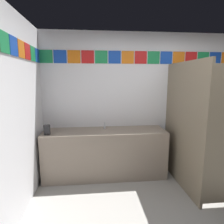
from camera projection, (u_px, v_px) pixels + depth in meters
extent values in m
cube|color=silver|center=(151.00, 103.00, 3.63)|extent=(4.01, 0.08, 2.53)
cube|color=#1E8C4C|center=(46.00, 56.00, 3.26)|extent=(0.22, 0.01, 0.22)
cube|color=#1947B7|center=(60.00, 57.00, 3.28)|extent=(0.22, 0.01, 0.22)
cube|color=orange|center=(74.00, 57.00, 3.30)|extent=(0.22, 0.01, 0.22)
cube|color=red|center=(88.00, 57.00, 3.33)|extent=(0.22, 0.01, 0.22)
cube|color=#1E8C4C|center=(101.00, 57.00, 3.35)|extent=(0.22, 0.01, 0.22)
cube|color=#1947B7|center=(115.00, 57.00, 3.37)|extent=(0.22, 0.01, 0.22)
cube|color=orange|center=(128.00, 57.00, 3.40)|extent=(0.22, 0.01, 0.22)
cube|color=red|center=(141.00, 57.00, 3.42)|extent=(0.22, 0.01, 0.22)
cube|color=#1E8C4C|center=(154.00, 58.00, 3.44)|extent=(0.22, 0.01, 0.22)
cube|color=#1947B7|center=(166.00, 58.00, 3.46)|extent=(0.22, 0.01, 0.22)
cube|color=orange|center=(179.00, 58.00, 3.49)|extent=(0.22, 0.01, 0.22)
cube|color=red|center=(191.00, 58.00, 3.51)|extent=(0.22, 0.01, 0.22)
cube|color=#1E8C4C|center=(203.00, 58.00, 3.53)|extent=(0.22, 0.01, 0.22)
cube|color=#1947B7|center=(215.00, 58.00, 3.56)|extent=(0.22, 0.01, 0.22)
cube|color=#1E8C4C|center=(5.00, 42.00, 1.97)|extent=(0.01, 0.22, 0.22)
cube|color=#1947B7|center=(14.00, 46.00, 2.20)|extent=(0.01, 0.22, 0.22)
cube|color=orange|center=(21.00, 49.00, 2.44)|extent=(0.01, 0.22, 0.22)
cube|color=red|center=(28.00, 52.00, 2.67)|extent=(0.01, 0.22, 0.22)
cube|color=#1E8C4C|center=(33.00, 54.00, 2.90)|extent=(0.01, 0.22, 0.22)
cube|color=#1947B7|center=(37.00, 56.00, 3.14)|extent=(0.01, 0.22, 0.22)
cube|color=gray|center=(105.00, 153.00, 3.38)|extent=(2.10, 0.56, 0.83)
cube|color=gray|center=(104.00, 129.00, 3.57)|extent=(2.10, 0.03, 0.08)
cylinder|color=white|center=(105.00, 134.00, 3.29)|extent=(0.34, 0.34, 0.10)
cylinder|color=silver|center=(104.00, 127.00, 3.41)|extent=(0.04, 0.04, 0.05)
cylinder|color=silver|center=(105.00, 124.00, 3.35)|extent=(0.02, 0.06, 0.09)
cube|color=black|center=(47.00, 130.00, 3.05)|extent=(0.09, 0.07, 0.16)
cylinder|color=black|center=(47.00, 134.00, 3.01)|extent=(0.02, 0.02, 0.03)
cube|color=#726651|center=(183.00, 125.00, 3.02)|extent=(0.04, 1.32, 1.97)
cylinder|color=silver|center=(208.00, 130.00, 2.38)|extent=(0.02, 0.02, 0.10)
cylinder|color=white|center=(201.00, 165.00, 3.39)|extent=(0.38, 0.38, 0.40)
torus|color=white|center=(202.00, 154.00, 3.35)|extent=(0.39, 0.39, 0.05)
cube|color=white|center=(196.00, 142.00, 3.53)|extent=(0.34, 0.17, 0.34)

